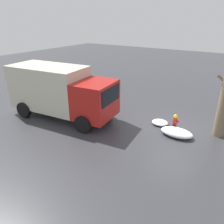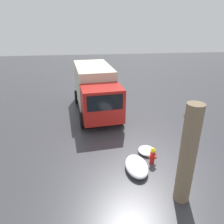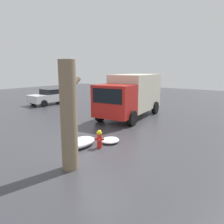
{
  "view_description": "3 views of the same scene",
  "coord_description": "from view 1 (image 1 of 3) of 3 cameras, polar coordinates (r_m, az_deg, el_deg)",
  "views": [
    {
      "loc": [
        -2.86,
        10.36,
        5.35
      ],
      "look_at": [
        2.86,
        1.62,
        0.82
      ],
      "focal_mm": 35.0,
      "sensor_mm": 36.0,
      "label": 1
    },
    {
      "loc": [
        -7.52,
        2.63,
        5.82
      ],
      "look_at": [
        3.74,
        1.3,
        0.86
      ],
      "focal_mm": 35.0,
      "sensor_mm": 36.0,
      "label": 2
    },
    {
      "loc": [
        -6.75,
        -5.54,
        3.26
      ],
      "look_at": [
        3.22,
        1.68,
        0.83
      ],
      "focal_mm": 35.0,
      "sensor_mm": 36.0,
      "label": 3
    }
  ],
  "objects": [
    {
      "name": "fire_hydrant",
      "position": [
        11.84,
        16.14,
        -2.28
      ],
      "size": [
        0.34,
        0.4,
        0.78
      ],
      "rotation": [
        0.0,
        0.0,
        3.66
      ],
      "color": "red",
      "rests_on": "ground_plane"
    },
    {
      "name": "ground_plane",
      "position": [
        12.01,
        15.91,
        -4.0
      ],
      "size": [
        60.0,
        60.0,
        0.0
      ],
      "primitive_type": "plane",
      "color": "#38383D"
    },
    {
      "name": "snow_pile_by_hydrant",
      "position": [
        12.15,
        12.41,
        -2.69
      ],
      "size": [
        0.88,
        0.78,
        0.23
      ],
      "color": "white",
      "rests_on": "ground_plane"
    },
    {
      "name": "snow_pile_curbside",
      "position": [
        11.18,
        16.53,
        -5.15
      ],
      "size": [
        1.56,
        0.91,
        0.37
      ],
      "color": "white",
      "rests_on": "ground_plane"
    },
    {
      "name": "delivery_truck",
      "position": [
        12.72,
        -13.41,
        5.51
      ],
      "size": [
        6.38,
        3.03,
        2.89
      ],
      "rotation": [
        0.0,
        0.0,
        1.68
      ],
      "color": "red",
      "rests_on": "ground_plane"
    }
  ]
}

